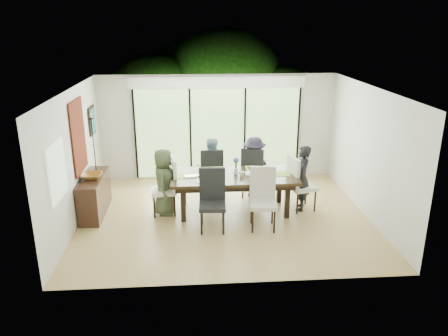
{
  "coord_description": "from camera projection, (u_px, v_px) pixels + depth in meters",
  "views": [
    {
      "loc": [
        -0.64,
        -8.44,
        3.94
      ],
      "look_at": [
        0.0,
        0.25,
        1.0
      ],
      "focal_mm": 35.0,
      "sensor_mm": 36.0,
      "label": 1
    }
  ],
  "objects": [
    {
      "name": "cup_b",
      "position": [
        241.0,
        174.0,
        9.17
      ],
      "size": [
        0.14,
        0.14,
        0.1
      ],
      "primitive_type": "imported",
      "rotation": [
        0.0,
        0.0,
        1.86
      ],
      "color": "white",
      "rests_on": "table_top"
    },
    {
      "name": "deck",
      "position": [
        216.0,
        168.0,
        12.51
      ],
      "size": [
        6.0,
        1.8,
        0.1
      ],
      "primitive_type": "cube",
      "color": "brown",
      "rests_on": "ground"
    },
    {
      "name": "person_far_right",
      "position": [
        254.0,
        167.0,
        10.13
      ],
      "size": [
        0.7,
        0.47,
        1.44
      ],
      "primitive_type": "imported",
      "rotation": [
        0.0,
        0.0,
        3.07
      ],
      "color": "black",
      "rests_on": "floor"
    },
    {
      "name": "person_right_end",
      "position": [
        302.0,
        178.0,
        9.41
      ],
      "size": [
        0.58,
        0.76,
        1.44
      ],
      "primitive_type": "imported",
      "rotation": [
        0.0,
        0.0,
        -1.82
      ],
      "color": "black",
      "rests_on": "floor"
    },
    {
      "name": "table_leg_bl",
      "position": [
        184.0,
        189.0,
        9.75
      ],
      "size": [
        0.1,
        0.1,
        0.77
      ],
      "primitive_type": "cube",
      "color": "black",
      "rests_on": "floor"
    },
    {
      "name": "blinds_header",
      "position": [
        217.0,
        82.0,
        10.8
      ],
      "size": [
        4.4,
        0.06,
        0.28
      ],
      "primitive_type": "cube",
      "color": "white",
      "rests_on": "wall_back"
    },
    {
      "name": "candlestick_base",
      "position": [
        96.0,
        171.0,
        9.5
      ],
      "size": [
        0.09,
        0.09,
        0.04
      ],
      "primitive_type": "cylinder",
      "color": "black",
      "rests_on": "sideboard"
    },
    {
      "name": "mullion_d",
      "position": [
        298.0,
        132.0,
        11.36
      ],
      "size": [
        0.05,
        0.04,
        2.3
      ],
      "primitive_type": "cube",
      "color": "black",
      "rests_on": "wall_back"
    },
    {
      "name": "table_leg_br",
      "position": [
        279.0,
        186.0,
        9.9
      ],
      "size": [
        0.1,
        0.1,
        0.77
      ],
      "primitive_type": "cube",
      "color": "black",
      "rests_on": "floor"
    },
    {
      "name": "foliage_right",
      "position": [
        283.0,
        111.0,
        13.75
      ],
      "size": [
        2.8,
        2.8,
        2.8
      ],
      "primitive_type": "sphere",
      "color": "#14380F",
      "rests_on": "ground"
    },
    {
      "name": "platter_base",
      "position": [
        208.0,
        179.0,
        8.94
      ],
      "size": [
        0.29,
        0.29,
        0.03
      ],
      "primitive_type": "cube",
      "color": "white",
      "rests_on": "table_top"
    },
    {
      "name": "table_leg_fl",
      "position": [
        183.0,
        204.0,
        8.94
      ],
      "size": [
        0.1,
        0.1,
        0.77
      ],
      "primitive_type": "cube",
      "color": "black",
      "rests_on": "floor"
    },
    {
      "name": "candle",
      "position": [
        91.0,
        116.0,
        9.11
      ],
      "size": [
        0.03,
        0.03,
        0.09
      ],
      "primitive_type": "cylinder",
      "color": "silver",
      "rests_on": "sideboard"
    },
    {
      "name": "art_canvas",
      "position": [
        93.0,
        120.0,
        10.12
      ],
      "size": [
        0.01,
        0.45,
        0.55
      ],
      "primitive_type": "cube",
      "color": "#184C4F",
      "rests_on": "wall_left"
    },
    {
      "name": "tablet_far_r",
      "position": [
        255.0,
        168.0,
        9.63
      ],
      "size": [
        0.27,
        0.19,
        0.01
      ],
      "primitive_type": "cube",
      "color": "black",
      "rests_on": "table_top"
    },
    {
      "name": "candlestick_pan",
      "position": [
        91.0,
        118.0,
        9.13
      ],
      "size": [
        0.09,
        0.09,
        0.03
      ],
      "primitive_type": "cylinder",
      "color": "black",
      "rests_on": "sideboard"
    },
    {
      "name": "person_left_end",
      "position": [
        164.0,
        182.0,
        9.21
      ],
      "size": [
        0.51,
        0.72,
        1.44
      ],
      "primitive_type": "imported",
      "rotation": [
        0.0,
        0.0,
        1.44
      ],
      "color": "#425035",
      "rests_on": "floor"
    },
    {
      "name": "hyacinth_blooms",
      "position": [
        236.0,
        160.0,
        9.22
      ],
      "size": [
        0.12,
        0.12,
        0.12
      ],
      "primitive_type": "sphere",
      "color": "#4C65C0",
      "rests_on": "table_top"
    },
    {
      "name": "placemat_far_r",
      "position": [
        257.0,
        168.0,
        9.69
      ],
      "size": [
        0.49,
        0.36,
        0.01
      ],
      "primitive_type": "cube",
      "color": "#8FAE3E",
      "rests_on": "table_top"
    },
    {
      "name": "mullion_a",
      "position": [
        135.0,
        135.0,
        11.07
      ],
      "size": [
        0.05,
        0.04,
        2.3
      ],
      "primitive_type": "cube",
      "color": "black",
      "rests_on": "wall_back"
    },
    {
      "name": "chair_near_right",
      "position": [
        263.0,
        200.0,
        8.56
      ],
      "size": [
        0.55,
        0.55,
        1.23
      ],
      "primitive_type": null,
      "rotation": [
        0.0,
        0.0,
        -0.08
      ],
      "color": "beige",
      "rests_on": "floor"
    },
    {
      "name": "rail_top",
      "position": [
        214.0,
        140.0,
        13.07
      ],
      "size": [
        6.0,
        0.08,
        0.06
      ],
      "primitive_type": "cube",
      "color": "brown",
      "rests_on": "deck"
    },
    {
      "name": "chair_near_left",
      "position": [
        212.0,
        201.0,
        8.49
      ],
      "size": [
        0.54,
        0.54,
        1.23
      ],
      "primitive_type": null,
      "rotation": [
        0.0,
        0.0,
        -0.05
      ],
      "color": "black",
      "rests_on": "floor"
    },
    {
      "name": "person_far_left",
      "position": [
        211.0,
        168.0,
        10.06
      ],
      "size": [
        0.68,
        0.43,
        1.44
      ],
      "primitive_type": "imported",
      "rotation": [
        0.0,
        0.0,
        3.16
      ],
      "color": "#7EA0B6",
      "rests_on": "floor"
    },
    {
      "name": "candlestick_shaft",
      "position": [
        94.0,
        145.0,
        9.31
      ],
      "size": [
        0.02,
        0.02,
        1.16
      ],
      "primitive_type": "cylinder",
      "color": "black",
      "rests_on": "sideboard"
    },
    {
      "name": "table_apron",
      "position": [
        234.0,
        181.0,
        9.32
      ],
      "size": [
        2.46,
        1.0,
        0.11
      ],
      "primitive_type": "cube",
      "color": "black",
      "rests_on": "floor"
    },
    {
      "name": "foliage_left",
      "position": [
        155.0,
        106.0,
        13.61
      ],
      "size": [
        3.2,
        3.2,
        3.2
      ],
      "primitive_type": "sphere",
      "color": "#14380F",
      "rests_on": "ground"
    },
    {
      "name": "table_leg_fr",
      "position": [
        287.0,
        201.0,
        9.09
      ],
      "size": [
        0.1,
        0.1,
        0.77
      ],
      "primitive_type": "cube",
      "color": "black",
      "rests_on": "floor"
    },
    {
      "name": "table_top",
      "position": [
        234.0,
        176.0,
        9.28
      ],
      "size": [
        2.68,
        1.23,
        0.07
      ],
      "primitive_type": "cube",
      "color": "black",
      "rests_on": "floor"
    },
    {
      "name": "placemat_far_l",
      "position": [
        212.0,
        169.0,
        9.62
      ],
      "size": [
        0.49,
        0.36,
        0.01
      ],
      "primitive_type": "cube",
      "color": "#8BB340",
      "rests_on": "table_top"
    },
    {
      "name": "side_window",
      "position": [
        57.0,
        171.0,
        7.46
      ],
      "size": [
        0.02,
        0.9,
        1.0
      ],
      "primitive_type": "cube",
      "color": "#8CAD7F",
      "rests_on": "wall_left"
    },
    {
      "name": "book",
      "position": [
        245.0,
        173.0,
        9.33
      ],
      "size": [
        0.2,
        0.26,
        0.02
      ],
      "primitive_type": "imported",
      "rotation": [
        0.0,
        0.0,
        -0.09
      ],
      "color": "white",
      "rests_on": "table_top"
    },
    {
      "name": "placemat_paper",
      "position": [
        209.0,
        180.0,
        8.95
      ],
      "size": [
        0.49,
        0.36,
        0.01
      ],
      "primitive_type": "cube",
      "color": "white",
      "rests_on": "table_top"
    },
    {
      "name": "foliage_mid",
      "position": [
        224.0,
        90.0,
        14.21
      ],
      "size": [
        4.0,
        4.0,
        4.0
      ],
      "primitive_type": "sphere",
      "color": "#14380F",
      "rests_on": "ground"
    },
    {
      "name": "mullion_c",
      "position": [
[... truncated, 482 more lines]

